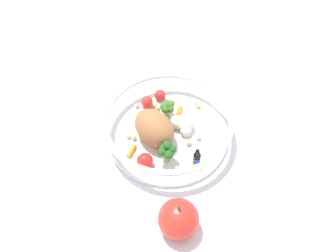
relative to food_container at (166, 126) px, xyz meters
The scene contains 4 objects.
ground_plane 0.04m from the food_container, 128.30° to the right, with size 2.40×2.40×0.00m, color white.
food_container is the anchor object (origin of this frame).
loose_apple 0.19m from the food_container, 123.14° to the left, with size 0.07×0.07×0.08m.
folded_napkin 0.25m from the food_container, 30.65° to the right, with size 0.13×0.13×0.01m, color white.
Camera 1 is at (-0.19, 0.41, 0.59)m, focal length 39.12 mm.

